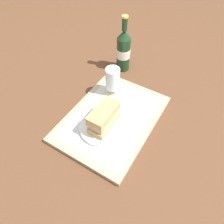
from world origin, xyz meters
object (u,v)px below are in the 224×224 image
Objects in this scene: plate at (103,125)px; beer_glass at (113,80)px; beer_bottle at (123,50)px; sandwich at (103,116)px.

plate is 1.52× the size of beer_glass.
beer_glass is 0.47× the size of beer_bottle.
beer_bottle reaches higher than beer_glass.
beer_bottle is at bearing 18.58° from plate.
plate is at bearing -180.00° from sandwich.
beer_bottle reaches higher than plate.
plate is 0.05m from sandwich.
sandwich is at bearing -161.27° from beer_bottle.
beer_bottle is at bearing 18.20° from sandwich.
beer_bottle reaches higher than sandwich.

